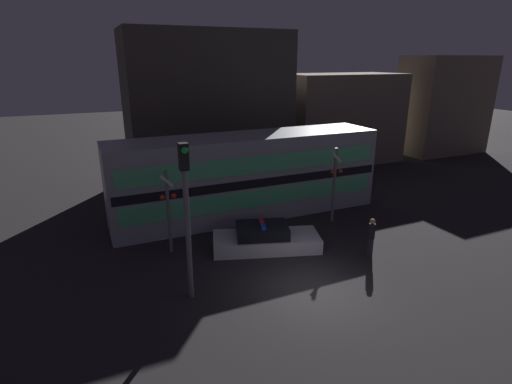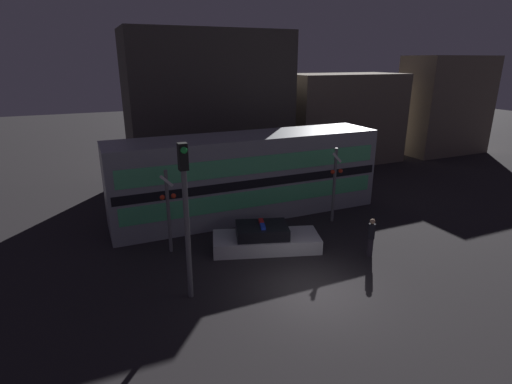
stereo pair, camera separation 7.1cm
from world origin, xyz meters
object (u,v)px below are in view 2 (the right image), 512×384
Objects in this scene: train at (248,176)px; crossing_signal_near at (335,183)px; pedestrian at (371,237)px; traffic_light_corner at (186,208)px; police_car at (265,239)px.

train reaches higher than crossing_signal_near.
train is 3.69× the size of crossing_signal_near.
pedestrian is at bearing -66.59° from train.
crossing_signal_near is at bearing 79.24° from pedestrian.
police_car is at bearing 30.71° from traffic_light_corner.
pedestrian is at bearing -100.76° from crossing_signal_near.
train is 8.43× the size of pedestrian.
train is at bearing 95.19° from police_car.
police_car is at bearing 147.40° from pedestrian.
crossing_signal_near is (4.66, 1.50, 1.69)m from police_car.
train is 2.85× the size of police_car.
police_car is 0.91× the size of traffic_light_corner.
crossing_signal_near is at bearing -37.23° from train.
train reaches higher than police_car.
crossing_signal_near reaches higher than police_car.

